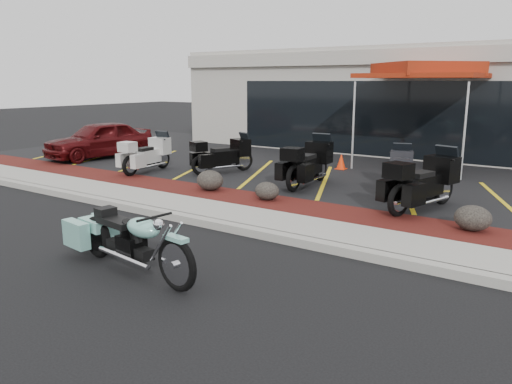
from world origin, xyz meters
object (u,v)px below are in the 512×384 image
Objects in this scene: hero_cruiser at (177,256)px; parked_car at (99,140)px; traffic_cone at (341,161)px; touring_white at (163,150)px; popup_canopy at (426,72)px.

hero_cruiser is 11.98m from parked_car.
parked_car reaches higher than traffic_cone.
hero_cruiser is at bearing -139.86° from touring_white.
hero_cruiser is at bearing -78.62° from traffic_cone.
touring_white is 5.50m from traffic_cone.
touring_white is (-6.49, 6.35, 0.23)m from hero_cruiser.
touring_white is 0.53× the size of parked_car.
hero_cruiser is 0.76× the size of parked_car.
hero_cruiser is 11.52m from popup_canopy.
parked_car reaches higher than touring_white.
parked_car is at bearing 153.85° from hero_cruiser.
popup_canopy is at bearing 33.49° from parked_car.
parked_car is (-9.91, 6.73, 0.29)m from hero_cruiser.
touring_white is at bearing 143.61° from hero_cruiser.
popup_canopy is at bearing 46.11° from traffic_cone.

